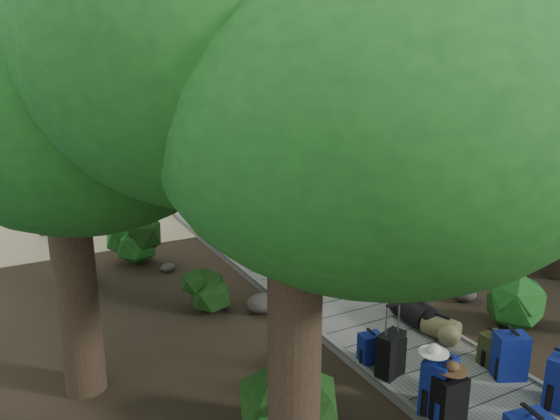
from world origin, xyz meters
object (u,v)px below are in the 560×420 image
backpack_left_b (449,398)px  backpack_left_d (370,346)px  backpack_right_d (493,347)px  kayak (58,194)px  lone_suitcase_on_sand (199,192)px  backpack_right_c (510,353)px  backpack_left_c (439,383)px  duffel_right_black (415,311)px  sun_lounger (243,173)px  suitcase_on_boardwalk (390,355)px  duffel_right_khaki (441,327)px

backpack_left_b → backpack_left_d: bearing=92.2°
backpack_right_d → kayak: backpack_right_d is taller
backpack_right_d → lone_suitcase_on_sand: lone_suitcase_on_sand is taller
backpack_right_c → lone_suitcase_on_sand: backpack_right_c is taller
backpack_left_b → kayak: 14.56m
backpack_left_b → lone_suitcase_on_sand: 11.90m
backpack_left_c → duffel_right_black: 2.41m
backpack_right_c → sun_lounger: 13.75m
suitcase_on_boardwalk → sun_lounger: bearing=55.0°
backpack_right_c → duffel_right_black: 1.85m
suitcase_on_boardwalk → backpack_left_b: bearing=-111.1°
suitcase_on_boardwalk → sun_lounger: (3.47, 12.80, -0.13)m
backpack_right_c → kayak: 14.59m
duffel_right_khaki → duffel_right_black: duffel_right_black is taller
backpack_left_d → lone_suitcase_on_sand: bearing=90.3°
backpack_left_d → backpack_right_c: 1.92m
lone_suitcase_on_sand → duffel_right_khaki: bearing=-85.4°
backpack_right_d → suitcase_on_boardwalk: suitcase_on_boardwalk is taller
duffel_right_black → sun_lounger: (2.10, 11.75, -0.03)m
backpack_right_d → backpack_right_c: bearing=-100.5°
backpack_left_c → backpack_right_d: size_ratio=1.56×
backpack_left_b → backpack_right_c: size_ratio=0.95×
duffel_right_khaki → suitcase_on_boardwalk: (-1.41, -0.47, 0.15)m
suitcase_on_boardwalk → kayak: size_ratio=0.19×
backpack_left_c → backpack_right_d: (1.51, 0.49, -0.15)m
backpack_right_c → suitcase_on_boardwalk: bearing=176.0°
backpack_right_d → kayak: size_ratio=0.16×
backpack_left_d → duffel_right_khaki: 1.43m
backpack_left_c → backpack_right_c: backpack_left_c is taller
backpack_left_d → backpack_right_d: backpack_right_d is taller
backpack_left_c → suitcase_on_boardwalk: backpack_left_c is taller
backpack_left_c → kayak: size_ratio=0.24×
duffel_right_black → kayak: size_ratio=0.21×
backpack_left_d → duffel_right_black: size_ratio=0.71×
backpack_right_d → lone_suitcase_on_sand: bearing=93.1°
backpack_left_b → suitcase_on_boardwalk: (0.02, 1.15, -0.02)m
sun_lounger → backpack_left_b: bearing=-98.9°
backpack_left_b → sun_lounger: bearing=78.2°
lone_suitcase_on_sand → sun_lounger: size_ratio=0.37×
backpack_right_c → kayak: backpack_right_c is taller
backpack_left_d → suitcase_on_boardwalk: 0.43m
backpack_left_b → kayak: backpack_left_b is taller
duffel_right_khaki → lone_suitcase_on_sand: size_ratio=0.80×
backpack_right_d → lone_suitcase_on_sand: (-0.51, 11.15, -0.03)m
duffel_right_khaki → kayak: 13.36m
backpack_left_b → sun_lounger: 14.38m
backpack_left_b → backpack_left_c: size_ratio=0.84×
kayak → lone_suitcase_on_sand: bearing=-48.0°
backpack_right_d → kayak: bearing=108.5°
backpack_right_d → backpack_left_d: bearing=151.1°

